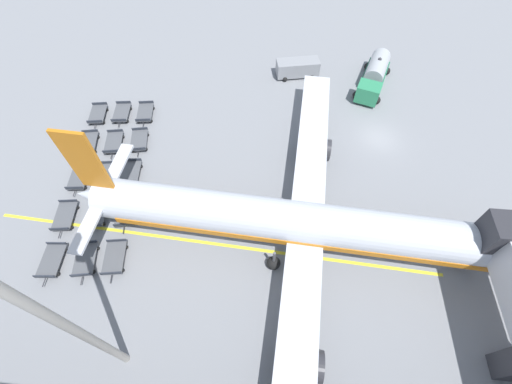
{
  "coord_description": "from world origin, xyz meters",
  "views": [
    {
      "loc": [
        27.17,
        -11.17,
        27.3
      ],
      "look_at": [
        9.31,
        -12.7,
        1.52
      ],
      "focal_mm": 24.0,
      "sensor_mm": 36.0,
      "label": 1
    }
  ],
  "objects_px": {
    "baggage_dolly_row_near_col_d": "(65,216)",
    "baggage_dolly_row_mid_a_col_a": "(122,113)",
    "baggage_dolly_row_mid_b_col_b": "(139,140)",
    "baggage_dolly_row_mid_a_col_d": "(97,212)",
    "airplane": "(318,226)",
    "fuel_tanker_primary": "(374,75)",
    "service_van": "(298,68)",
    "baggage_dolly_row_mid_b_col_d": "(126,212)",
    "baggage_dolly_row_mid_a_col_b": "(114,143)",
    "baggage_dolly_row_mid_b_col_a": "(145,113)",
    "baggage_dolly_row_near_col_b": "(88,143)",
    "baggage_dolly_row_mid_b_col_e": "(115,258)",
    "baggage_dolly_row_near_col_e": "(52,261)",
    "apron_light_mast": "(35,309)",
    "baggage_dolly_row_mid_b_col_c": "(131,173)",
    "baggage_dolly_row_near_col_a": "(98,114)",
    "baggage_dolly_row_mid_a_col_c": "(104,176)",
    "baggage_dolly_row_mid_a_col_e": "(85,259)",
    "baggage_dolly_row_near_col_c": "(79,177)"
  },
  "relations": [
    {
      "from": "baggage_dolly_row_near_col_a",
      "to": "baggage_dolly_row_mid_a_col_b",
      "type": "distance_m",
      "value": 5.22
    },
    {
      "from": "service_van",
      "to": "baggage_dolly_row_mid_b_col_d",
      "type": "xyz_separation_m",
      "value": [
        22.11,
        -15.34,
        -0.66
      ]
    },
    {
      "from": "baggage_dolly_row_mid_a_col_b",
      "to": "baggage_dolly_row_mid_b_col_c",
      "type": "distance_m",
      "value": 4.91
    },
    {
      "from": "baggage_dolly_row_mid_a_col_c",
      "to": "baggage_dolly_row_mid_a_col_e",
      "type": "xyz_separation_m",
      "value": [
        8.77,
        1.44,
        0.0
      ]
    },
    {
      "from": "baggage_dolly_row_near_col_b",
      "to": "baggage_dolly_row_mid_b_col_d",
      "type": "height_order",
      "value": "same"
    },
    {
      "from": "baggage_dolly_row_near_col_d",
      "to": "apron_light_mast",
      "type": "bearing_deg",
      "value": 39.28
    },
    {
      "from": "airplane",
      "to": "baggage_dolly_row_mid_b_col_d",
      "type": "height_order",
      "value": "airplane"
    },
    {
      "from": "baggage_dolly_row_near_col_a",
      "to": "baggage_dolly_row_mid_a_col_c",
      "type": "xyz_separation_m",
      "value": [
        8.53,
        3.69,
        0.0
      ]
    },
    {
      "from": "baggage_dolly_row_mid_a_col_b",
      "to": "baggage_dolly_row_mid_b_col_a",
      "type": "bearing_deg",
      "value": 156.6
    },
    {
      "from": "baggage_dolly_row_mid_b_col_b",
      "to": "baggage_dolly_row_mid_a_col_d",
      "type": "bearing_deg",
      "value": -8.27
    },
    {
      "from": "baggage_dolly_row_near_col_d",
      "to": "baggage_dolly_row_mid_a_col_a",
      "type": "xyz_separation_m",
      "value": [
        -13.8,
        0.94,
        0.0
      ]
    },
    {
      "from": "baggage_dolly_row_mid_a_col_b",
      "to": "baggage_dolly_row_near_col_c",
      "type": "bearing_deg",
      "value": -21.52
    },
    {
      "from": "baggage_dolly_row_mid_a_col_a",
      "to": "apron_light_mast",
      "type": "bearing_deg",
      "value": 18.03
    },
    {
      "from": "airplane",
      "to": "fuel_tanker_primary",
      "type": "bearing_deg",
      "value": 161.72
    },
    {
      "from": "baggage_dolly_row_near_col_d",
      "to": "baggage_dolly_row_mid_a_col_b",
      "type": "bearing_deg",
      "value": 170.74
    },
    {
      "from": "baggage_dolly_row_mid_b_col_e",
      "to": "baggage_dolly_row_mid_b_col_d",
      "type": "bearing_deg",
      "value": -174.7
    },
    {
      "from": "fuel_tanker_primary",
      "to": "baggage_dolly_row_mid_b_col_a",
      "type": "bearing_deg",
      "value": -72.94
    },
    {
      "from": "service_van",
      "to": "baggage_dolly_row_mid_b_col_b",
      "type": "xyz_separation_m",
      "value": [
        13.22,
        -16.62,
        -0.66
      ]
    },
    {
      "from": "fuel_tanker_primary",
      "to": "baggage_dolly_row_near_col_b",
      "type": "xyz_separation_m",
      "value": [
        13.21,
        -31.27,
        -0.75
      ]
    },
    {
      "from": "baggage_dolly_row_near_col_b",
      "to": "apron_light_mast",
      "type": "xyz_separation_m",
      "value": [
        20.01,
        10.18,
        12.06
      ]
    },
    {
      "from": "baggage_dolly_row_near_col_b",
      "to": "baggage_dolly_row_mid_b_col_b",
      "type": "xyz_separation_m",
      "value": [
        -0.8,
        5.29,
        0.0
      ]
    },
    {
      "from": "baggage_dolly_row_near_col_c",
      "to": "baggage_dolly_row_mid_b_col_b",
      "type": "distance_m",
      "value": 7.01
    },
    {
      "from": "airplane",
      "to": "baggage_dolly_row_mid_b_col_d",
      "type": "relative_size",
      "value": 10.89
    },
    {
      "from": "baggage_dolly_row_near_col_c",
      "to": "baggage_dolly_row_mid_a_col_d",
      "type": "xyz_separation_m",
      "value": [
        3.79,
        3.18,
        0.0
      ]
    },
    {
      "from": "fuel_tanker_primary",
      "to": "baggage_dolly_row_mid_a_col_c",
      "type": "height_order",
      "value": "fuel_tanker_primary"
    },
    {
      "from": "baggage_dolly_row_near_col_a",
      "to": "baggage_dolly_row_mid_a_col_b",
      "type": "xyz_separation_m",
      "value": [
        4.11,
        3.21,
        0.0
      ]
    },
    {
      "from": "baggage_dolly_row_near_col_e",
      "to": "baggage_dolly_row_mid_b_col_e",
      "type": "distance_m",
      "value": 5.22
    },
    {
      "from": "baggage_dolly_row_mid_b_col_a",
      "to": "baggage_dolly_row_mid_a_col_e",
      "type": "bearing_deg",
      "value": -0.52
    },
    {
      "from": "baggage_dolly_row_near_col_c",
      "to": "baggage_dolly_row_mid_a_col_e",
      "type": "height_order",
      "value": "same"
    },
    {
      "from": "baggage_dolly_row_near_col_d",
      "to": "apron_light_mast",
      "type": "relative_size",
      "value": 0.18
    },
    {
      "from": "fuel_tanker_primary",
      "to": "baggage_dolly_row_mid_b_col_b",
      "type": "xyz_separation_m",
      "value": [
        12.41,
        -25.98,
        -0.75
      ]
    },
    {
      "from": "baggage_dolly_row_near_col_e",
      "to": "baggage_dolly_row_mid_b_col_b",
      "type": "relative_size",
      "value": 0.99
    },
    {
      "from": "baggage_dolly_row_mid_b_col_c",
      "to": "service_van",
      "type": "bearing_deg",
      "value": 137.38
    },
    {
      "from": "baggage_dolly_row_mid_b_col_b",
      "to": "baggage_dolly_row_mid_b_col_c",
      "type": "bearing_deg",
      "value": 5.66
    },
    {
      "from": "airplane",
      "to": "baggage_dolly_row_mid_b_col_e",
      "type": "distance_m",
      "value": 17.25
    },
    {
      "from": "airplane",
      "to": "baggage_dolly_row_mid_a_col_d",
      "type": "height_order",
      "value": "airplane"
    },
    {
      "from": "baggage_dolly_row_near_col_d",
      "to": "baggage_dolly_row_mid_a_col_c",
      "type": "relative_size",
      "value": 1.0
    },
    {
      "from": "apron_light_mast",
      "to": "baggage_dolly_row_mid_a_col_a",
      "type": "bearing_deg",
      "value": -161.97
    },
    {
      "from": "airplane",
      "to": "baggage_dolly_row_near_col_c",
      "type": "xyz_separation_m",
      "value": [
        -4.98,
        -22.98,
        -2.68
      ]
    },
    {
      "from": "baggage_dolly_row_mid_a_col_b",
      "to": "baggage_dolly_row_mid_b_col_d",
      "type": "relative_size",
      "value": 1.0
    },
    {
      "from": "baggage_dolly_row_near_col_e",
      "to": "baggage_dolly_row_mid_a_col_d",
      "type": "xyz_separation_m",
      "value": [
        -4.94,
        2.13,
        0.0
      ]
    },
    {
      "from": "baggage_dolly_row_mid_a_col_c",
      "to": "baggage_dolly_row_mid_b_col_a",
      "type": "relative_size",
      "value": 1.0
    },
    {
      "from": "baggage_dolly_row_near_col_c",
      "to": "baggage_dolly_row_mid_a_col_b",
      "type": "distance_m",
      "value": 5.19
    },
    {
      "from": "baggage_dolly_row_mid_b_col_d",
      "to": "apron_light_mast",
      "type": "relative_size",
      "value": 0.18
    },
    {
      "from": "baggage_dolly_row_mid_a_col_c",
      "to": "baggage_dolly_row_mid_b_col_d",
      "type": "relative_size",
      "value": 1.0
    },
    {
      "from": "fuel_tanker_primary",
      "to": "baggage_dolly_row_mid_b_col_d",
      "type": "bearing_deg",
      "value": -49.22
    },
    {
      "from": "airplane",
      "to": "baggage_dolly_row_mid_b_col_a",
      "type": "relative_size",
      "value": 10.92
    },
    {
      "from": "baggage_dolly_row_mid_a_col_a",
      "to": "apron_light_mast",
      "type": "relative_size",
      "value": 0.18
    },
    {
      "from": "baggage_dolly_row_near_col_a",
      "to": "baggage_dolly_row_mid_b_col_d",
      "type": "relative_size",
      "value": 1.0
    },
    {
      "from": "service_van",
      "to": "apron_light_mast",
      "type": "relative_size",
      "value": 0.26
    }
  ]
}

